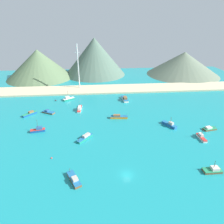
# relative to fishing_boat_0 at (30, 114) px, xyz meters

# --- Properties ---
(ground) EXTENTS (260.00, 280.00, 0.50)m
(ground) POSITION_rel_fishing_boat_0_xyz_m (49.23, -24.45, -1.02)
(ground) COLOR teal
(fishing_boat_0) EXTENTS (7.46, 7.69, 2.17)m
(fishing_boat_0) POSITION_rel_fishing_boat_0_xyz_m (0.00, 0.00, 0.00)
(fishing_boat_0) COLOR #14478C
(fishing_boat_0) RESTS_ON ground
(fishing_boat_1) EXTENTS (10.10, 3.25, 2.77)m
(fishing_boat_1) POSITION_rel_fishing_boat_0_xyz_m (51.58, -8.94, 0.09)
(fishing_boat_1) COLOR orange
(fishing_boat_1) RESTS_ON ground
(fishing_boat_2) EXTENTS (5.93, 8.69, 2.46)m
(fishing_boat_2) POSITION_rel_fishing_boat_0_xyz_m (30.36, -55.85, -0.02)
(fishing_boat_2) COLOR brown
(fishing_boat_2) RESTS_ON ground
(fishing_boat_3) EXTENTS (7.10, 4.07, 1.84)m
(fishing_boat_3) POSITION_rel_fishing_boat_0_xyz_m (96.36, -26.00, -0.10)
(fishing_boat_3) COLOR brown
(fishing_boat_3) RESTS_ON ground
(fishing_boat_4) EXTENTS (6.31, 8.74, 5.47)m
(fishing_boat_4) POSITION_rel_fishing_boat_0_xyz_m (77.31, -20.47, 0.17)
(fishing_boat_4) COLOR #1E5BA8
(fishing_boat_4) RESTS_ON ground
(fishing_boat_5) EXTENTS (6.84, 3.06, 4.89)m
(fishing_boat_5) POSITION_rel_fishing_boat_0_xyz_m (81.23, -55.72, -0.01)
(fishing_boat_5) COLOR brown
(fishing_boat_5) RESTS_ON ground
(fishing_boat_6) EXTENTS (8.13, 6.10, 1.95)m
(fishing_boat_6) POSITION_rel_fishing_boat_0_xyz_m (10.32, 1.63, -0.13)
(fishing_boat_6) COLOR brown
(fishing_boat_6) RESTS_ON ground
(fishing_boat_7) EXTENTS (8.07, 6.49, 6.83)m
(fishing_boat_7) POSITION_rel_fishing_boat_0_xyz_m (20.10, 22.15, 0.18)
(fishing_boat_7) COLOR #198466
(fishing_boat_7) RESTS_ON ground
(fishing_boat_8) EXTENTS (3.84, 11.29, 2.89)m
(fishing_boat_8) POSITION_rel_fishing_boat_0_xyz_m (59.15, 18.30, 0.26)
(fishing_boat_8) COLOR silver
(fishing_boat_8) RESTS_ON ground
(fishing_boat_9) EXTENTS (2.16, 7.49, 5.56)m
(fishing_boat_9) POSITION_rel_fishing_boat_0_xyz_m (88.02, -33.69, 0.06)
(fishing_boat_9) COLOR silver
(fishing_boat_9) RESTS_ON ground
(fishing_boat_10) EXTENTS (7.70, 8.30, 2.12)m
(fishing_boat_10) POSITION_rel_fishing_boat_0_xyz_m (33.35, -29.10, 0.02)
(fishing_boat_10) COLOR #198466
(fishing_boat_10) RESTS_ON ground
(fishing_boat_11) EXTENTS (7.36, 3.45, 6.47)m
(fishing_boat_11) POSITION_rel_fishing_boat_0_xyz_m (9.61, -20.14, 0.19)
(fishing_boat_11) COLOR #14478C
(fishing_boat_11) RESTS_ON ground
(fishing_boat_12) EXTENTS (2.46, 10.72, 5.52)m
(fishing_boat_12) POSITION_rel_fishing_boat_0_xyz_m (28.80, 4.43, 0.14)
(fishing_boat_12) COLOR silver
(fishing_boat_12) RESTS_ON ground
(buoy_0) EXTENTS (0.65, 0.65, 0.65)m
(buoy_0) POSITION_rel_fishing_boat_0_xyz_m (20.12, -42.48, -0.66)
(buoy_0) COLOR red
(buoy_0) RESTS_ON ground
(buoy_1) EXTENTS (1.08, 1.08, 1.08)m
(buoy_1) POSITION_rel_fishing_boat_0_xyz_m (11.46, 21.31, -0.58)
(buoy_1) COLOR #232328
(buoy_1) RESTS_ON ground
(beach_strip) EXTENTS (247.00, 20.52, 1.20)m
(beach_strip) POSITION_rel_fishing_boat_0_xyz_m (49.23, 41.41, -0.17)
(beach_strip) COLOR beige
(beach_strip) RESTS_ON ground
(hill_west) EXTENTS (60.38, 60.38, 26.18)m
(hill_west) POSITION_rel_fishing_boat_0_xyz_m (-12.54, 82.52, 12.32)
(hill_west) COLOR #56704C
(hill_west) RESTS_ON ground
(hill_central) EXTENTS (59.93, 59.93, 35.29)m
(hill_central) POSITION_rel_fishing_boat_0_xyz_m (39.65, 91.55, 16.87)
(hill_central) COLOR #4C6656
(hill_central) RESTS_ON ground
(hill_east) EXTENTS (70.48, 70.48, 22.17)m
(hill_east) POSITION_rel_fishing_boat_0_xyz_m (127.01, 82.34, 10.31)
(hill_east) COLOR #60705B
(hill_east) RESTS_ON ground
(radio_tower) EXTENTS (3.49, 2.79, 34.88)m
(radio_tower) POSITION_rel_fishing_boat_0_xyz_m (26.54, 46.05, 17.01)
(radio_tower) COLOR silver
(radio_tower) RESTS_ON ground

